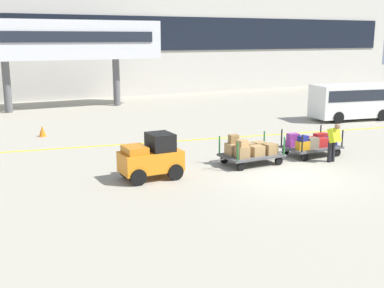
# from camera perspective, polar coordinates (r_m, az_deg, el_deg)

# --- Properties ---
(ground_plane) EXTENTS (120.00, 120.00, 0.00)m
(ground_plane) POSITION_cam_1_polar(r_m,az_deg,el_deg) (17.49, 11.47, -3.62)
(ground_plane) COLOR #A8A08E
(apron_lead_line) EXTENTS (20.05, 3.48, 0.01)m
(apron_lead_line) POSITION_cam_1_polar(r_m,az_deg,el_deg) (23.30, 2.92, 0.68)
(apron_lead_line) COLOR yellow
(apron_lead_line) RESTS_ON ground_plane
(terminal_building) EXTENTS (63.62, 2.51, 9.32)m
(terminal_building) POSITION_cam_1_polar(r_m,az_deg,el_deg) (40.51, -11.93, 12.12)
(terminal_building) COLOR #BCB7AD
(terminal_building) RESTS_ON ground_plane
(jet_bridge) EXTENTS (15.52, 3.00, 5.95)m
(jet_bridge) POSITION_cam_1_polar(r_m,az_deg,el_deg) (33.55, -18.09, 11.62)
(jet_bridge) COLOR silver
(jet_bridge) RESTS_ON ground_plane
(baggage_tug) EXTENTS (2.12, 1.26, 1.58)m
(baggage_tug) POSITION_cam_1_polar(r_m,az_deg,el_deg) (16.56, -4.83, -1.62)
(baggage_tug) COLOR orange
(baggage_tug) RESTS_ON ground_plane
(baggage_cart_lead) EXTENTS (3.01, 1.44, 1.18)m
(baggage_cart_lead) POSITION_cam_1_polar(r_m,az_deg,el_deg) (18.52, 6.88, -0.81)
(baggage_cart_lead) COLOR #4C4C4F
(baggage_cart_lead) RESTS_ON ground_plane
(baggage_cart_middle) EXTENTS (3.01, 1.44, 1.10)m
(baggage_cart_middle) POSITION_cam_1_polar(r_m,az_deg,el_deg) (20.38, 13.97, 0.04)
(baggage_cart_middle) COLOR #4C4C4F
(baggage_cart_middle) RESTS_ON ground_plane
(baggage_handler) EXTENTS (0.44, 0.46, 1.56)m
(baggage_handler) POSITION_cam_1_polar(r_m,az_deg,el_deg) (19.46, 16.51, 0.38)
(baggage_handler) COLOR black
(baggage_handler) RESTS_ON ground_plane
(shuttle_van) EXTENTS (5.05, 2.66, 2.10)m
(shuttle_van) POSITION_cam_1_polar(r_m,az_deg,el_deg) (29.98, 18.54, 5.09)
(shuttle_van) COLOR white
(shuttle_van) RESTS_ON ground_plane
(safety_cone_near) EXTENTS (0.36, 0.36, 0.55)m
(safety_cone_near) POSITION_cam_1_polar(r_m,az_deg,el_deg) (24.83, -17.40, 1.49)
(safety_cone_near) COLOR orange
(safety_cone_near) RESTS_ON ground_plane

